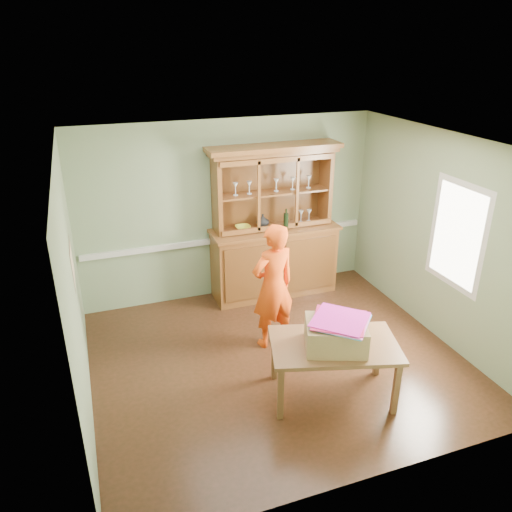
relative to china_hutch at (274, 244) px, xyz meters
name	(u,v)px	position (x,y,z in m)	size (l,w,h in m)	color
floor	(277,359)	(-0.62, -1.74, -0.81)	(4.50, 4.50, 0.00)	#492617
ceiling	(282,145)	(-0.62, -1.74, 1.89)	(4.50, 4.50, 0.00)	white
wall_back	(229,210)	(-0.62, 0.26, 0.54)	(4.50, 4.50, 0.00)	gray
wall_left	(74,293)	(-2.87, -1.74, 0.54)	(4.00, 4.00, 0.00)	gray
wall_right	(440,238)	(1.63, -1.74, 0.54)	(4.00, 4.00, 0.00)	gray
wall_front	(373,359)	(-0.62, -3.74, 0.54)	(4.50, 4.50, 0.00)	gray
chair_rail	(230,239)	(-0.62, 0.24, 0.09)	(4.41, 0.05, 0.08)	silver
framed_map	(73,264)	(-2.85, -1.44, 0.74)	(0.03, 0.60, 0.46)	#321F14
window_panel	(457,235)	(1.61, -2.04, 0.69)	(0.03, 0.96, 1.36)	silver
china_hutch	(274,244)	(0.00, 0.00, 0.00)	(1.98, 0.65, 2.33)	brown
dining_table	(334,350)	(-0.30, -2.56, -0.21)	(1.55, 1.18, 0.69)	brown
cardboard_box	(336,335)	(-0.33, -2.62, 0.02)	(0.63, 0.50, 0.29)	#9A774F
kite_stack	(339,321)	(-0.29, -2.62, 0.19)	(0.75, 0.75, 0.04)	green
person	(273,286)	(-0.54, -1.35, 0.02)	(0.61, 0.40, 1.68)	#F14A0F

